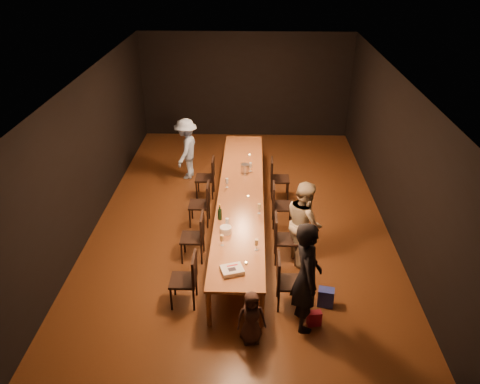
{
  "coord_description": "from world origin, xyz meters",
  "views": [
    {
      "loc": [
        0.23,
        -8.22,
        5.27
      ],
      "look_at": [
        -0.0,
        -0.44,
        1.0
      ],
      "focal_mm": 35.0,
      "sensor_mm": 36.0,
      "label": 1
    }
  ],
  "objects_px": {
    "chair_right_1": "(286,239)",
    "chair_left_1": "(192,237)",
    "chair_left_3": "(205,177)",
    "champagne_bottle": "(220,212)",
    "chair_right_3": "(280,178)",
    "child": "(251,317)",
    "ice_bucket": "(245,168)",
    "table": "(241,194)",
    "chair_left_2": "(199,204)",
    "woman_tan": "(304,222)",
    "birthday_cake": "(232,270)",
    "chair_right_2": "(283,205)",
    "plate_stack": "(226,230)",
    "chair_left_0": "(183,280)",
    "woman_birthday": "(307,277)",
    "chair_right_0": "(290,282)",
    "man_blue": "(186,149)"
  },
  "relations": [
    {
      "from": "chair_left_2",
      "to": "child",
      "type": "relative_size",
      "value": 1.06
    },
    {
      "from": "plate_stack",
      "to": "man_blue",
      "type": "bearing_deg",
      "value": 107.86
    },
    {
      "from": "chair_left_3",
      "to": "champagne_bottle",
      "type": "height_order",
      "value": "champagne_bottle"
    },
    {
      "from": "chair_left_1",
      "to": "chair_right_2",
      "type": "bearing_deg",
      "value": -54.78
    },
    {
      "from": "ice_bucket",
      "to": "table",
      "type": "bearing_deg",
      "value": -94.16
    },
    {
      "from": "chair_left_0",
      "to": "champagne_bottle",
      "type": "distance_m",
      "value": 1.52
    },
    {
      "from": "chair_right_2",
      "to": "child",
      "type": "height_order",
      "value": "chair_right_2"
    },
    {
      "from": "woman_tan",
      "to": "chair_right_0",
      "type": "bearing_deg",
      "value": 151.71
    },
    {
      "from": "chair_left_2",
      "to": "ice_bucket",
      "type": "relative_size",
      "value": 4.68
    },
    {
      "from": "table",
      "to": "ice_bucket",
      "type": "height_order",
      "value": "ice_bucket"
    },
    {
      "from": "chair_right_1",
      "to": "birthday_cake",
      "type": "height_order",
      "value": "chair_right_1"
    },
    {
      "from": "champagne_bottle",
      "to": "table",
      "type": "bearing_deg",
      "value": 71.26
    },
    {
      "from": "chair_right_3",
      "to": "chair_left_1",
      "type": "bearing_deg",
      "value": -35.31
    },
    {
      "from": "woman_tan",
      "to": "champagne_bottle",
      "type": "distance_m",
      "value": 1.52
    },
    {
      "from": "chair_right_1",
      "to": "birthday_cake",
      "type": "distance_m",
      "value": 1.65
    },
    {
      "from": "birthday_cake",
      "to": "woman_tan",
      "type": "bearing_deg",
      "value": 30.5
    },
    {
      "from": "woman_tan",
      "to": "chair_left_0",
      "type": "bearing_deg",
      "value": 107.78
    },
    {
      "from": "chair_left_1",
      "to": "woman_tan",
      "type": "xyz_separation_m",
      "value": [
        2.01,
        0.07,
        0.33
      ]
    },
    {
      "from": "chair_right_2",
      "to": "chair_left_1",
      "type": "height_order",
      "value": "same"
    },
    {
      "from": "chair_right_1",
      "to": "child",
      "type": "xyz_separation_m",
      "value": [
        -0.61,
        -1.98,
        -0.03
      ]
    },
    {
      "from": "chair_right_1",
      "to": "ice_bucket",
      "type": "xyz_separation_m",
      "value": [
        -0.78,
        2.1,
        0.38
      ]
    },
    {
      "from": "chair_left_2",
      "to": "woman_birthday",
      "type": "relative_size",
      "value": 0.51
    },
    {
      "from": "chair_right_3",
      "to": "child",
      "type": "height_order",
      "value": "chair_right_3"
    },
    {
      "from": "woman_birthday",
      "to": "champagne_bottle",
      "type": "bearing_deg",
      "value": 33.9
    },
    {
      "from": "chair_left_1",
      "to": "chair_left_3",
      "type": "relative_size",
      "value": 1.0
    },
    {
      "from": "chair_right_2",
      "to": "woman_tan",
      "type": "bearing_deg",
      "value": 15.45
    },
    {
      "from": "chair_right_0",
      "to": "woman_birthday",
      "type": "bearing_deg",
      "value": 24.89
    },
    {
      "from": "chair_right_0",
      "to": "chair_right_3",
      "type": "relative_size",
      "value": 1.0
    },
    {
      "from": "chair_right_0",
      "to": "chair_left_0",
      "type": "xyz_separation_m",
      "value": [
        -1.7,
        0.0,
        0.0
      ]
    },
    {
      "from": "chair_left_2",
      "to": "man_blue",
      "type": "distance_m",
      "value": 2.22
    },
    {
      "from": "man_blue",
      "to": "child",
      "type": "xyz_separation_m",
      "value": [
        1.62,
        -5.31,
        -0.31
      ]
    },
    {
      "from": "woman_birthday",
      "to": "birthday_cake",
      "type": "bearing_deg",
      "value": 72.09
    },
    {
      "from": "table",
      "to": "chair_left_2",
      "type": "relative_size",
      "value": 6.45
    },
    {
      "from": "man_blue",
      "to": "birthday_cake",
      "type": "bearing_deg",
      "value": 25.99
    },
    {
      "from": "chair_right_1",
      "to": "chair_left_1",
      "type": "distance_m",
      "value": 1.7
    },
    {
      "from": "chair_right_1",
      "to": "chair_left_3",
      "type": "distance_m",
      "value": 2.94
    },
    {
      "from": "plate_stack",
      "to": "chair_left_0",
      "type": "bearing_deg",
      "value": -123.83
    },
    {
      "from": "woman_tan",
      "to": "plate_stack",
      "type": "height_order",
      "value": "woman_tan"
    },
    {
      "from": "chair_left_2",
      "to": "woman_tan",
      "type": "height_order",
      "value": "woman_tan"
    },
    {
      "from": "man_blue",
      "to": "plate_stack",
      "type": "xyz_separation_m",
      "value": [
        1.16,
        -3.59,
        0.05
      ]
    },
    {
      "from": "birthday_cake",
      "to": "chair_right_0",
      "type": "bearing_deg",
      "value": -9.7
    },
    {
      "from": "chair_right_2",
      "to": "chair_right_3",
      "type": "distance_m",
      "value": 1.2
    },
    {
      "from": "chair_left_1",
      "to": "champagne_bottle",
      "type": "relative_size",
      "value": 2.95
    },
    {
      "from": "chair_right_3",
      "to": "champagne_bottle",
      "type": "height_order",
      "value": "champagne_bottle"
    },
    {
      "from": "woman_birthday",
      "to": "chair_right_0",
      "type": "bearing_deg",
      "value": 20.84
    },
    {
      "from": "chair_left_3",
      "to": "birthday_cake",
      "type": "relative_size",
      "value": 2.33
    },
    {
      "from": "chair_right_3",
      "to": "woman_tan",
      "type": "xyz_separation_m",
      "value": [
        0.31,
        -2.33,
        0.33
      ]
    },
    {
      "from": "table",
      "to": "chair_right_2",
      "type": "height_order",
      "value": "chair_right_2"
    },
    {
      "from": "chair_right_0",
      "to": "chair_left_2",
      "type": "height_order",
      "value": "same"
    },
    {
      "from": "chair_right_0",
      "to": "chair_left_1",
      "type": "xyz_separation_m",
      "value": [
        -1.7,
        1.2,
        0.0
      ]
    }
  ]
}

